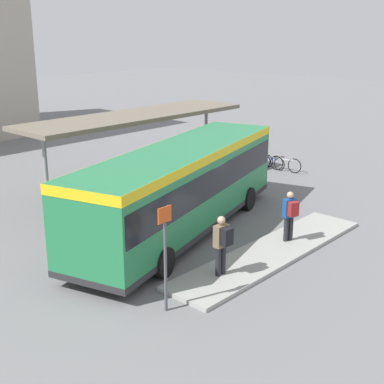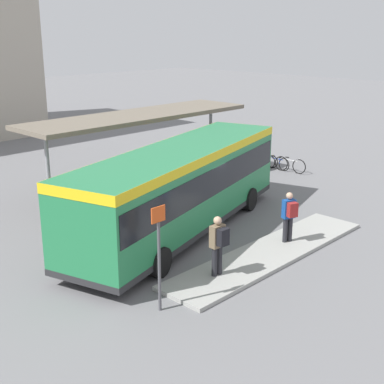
# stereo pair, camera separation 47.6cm
# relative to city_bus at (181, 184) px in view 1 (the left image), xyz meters

# --- Properties ---
(ground_plane) EXTENTS (120.00, 120.00, 0.00)m
(ground_plane) POSITION_rel_city_bus_xyz_m (-0.01, -0.00, -1.78)
(ground_plane) COLOR slate
(curb_island) EXTENTS (8.47, 1.80, 0.12)m
(curb_island) POSITION_rel_city_bus_xyz_m (0.54, -3.45, -1.72)
(curb_island) COLOR #9E9E99
(curb_island) RESTS_ON ground_plane
(city_bus) EXTENTS (11.23, 5.39, 3.03)m
(city_bus) POSITION_rel_city_bus_xyz_m (0.00, 0.00, 0.00)
(city_bus) COLOR #237A47
(city_bus) RESTS_ON ground_plane
(pedestrian_waiting) EXTENTS (0.45, 0.47, 1.78)m
(pedestrian_waiting) POSITION_rel_city_bus_xyz_m (-1.91, -3.39, -0.64)
(pedestrian_waiting) COLOR #232328
(pedestrian_waiting) RESTS_ON curb_island
(pedestrian_companion) EXTENTS (0.50, 0.54, 1.71)m
(pedestrian_companion) POSITION_rel_city_bus_xyz_m (1.60, -3.41, -0.68)
(pedestrian_companion) COLOR #232328
(pedestrian_companion) RESTS_ON curb_island
(bicycle_white) EXTENTS (0.48, 1.76, 0.76)m
(bicycle_white) POSITION_rel_city_bus_xyz_m (9.66, 1.94, -1.40)
(bicycle_white) COLOR black
(bicycle_white) RESTS_ON ground_plane
(bicycle_blue) EXTENTS (0.48, 1.57, 0.68)m
(bicycle_blue) POSITION_rel_city_bus_xyz_m (9.66, 2.74, -1.44)
(bicycle_blue) COLOR black
(bicycle_blue) RESTS_ON ground_plane
(bicycle_yellow) EXTENTS (0.48, 1.56, 0.67)m
(bicycle_yellow) POSITION_rel_city_bus_xyz_m (9.74, 3.54, -1.44)
(bicycle_yellow) COLOR black
(bicycle_yellow) RESTS_ON ground_plane
(station_shelter) EXTENTS (10.97, 2.90, 3.37)m
(station_shelter) POSITION_rel_city_bus_xyz_m (2.62, 5.20, 1.45)
(station_shelter) COLOR #706656
(station_shelter) RESTS_ON ground_plane
(platform_sign) EXTENTS (0.44, 0.08, 2.80)m
(platform_sign) POSITION_rel_city_bus_xyz_m (-4.28, -3.50, -0.22)
(platform_sign) COLOR #4C4C51
(platform_sign) RESTS_ON ground_plane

